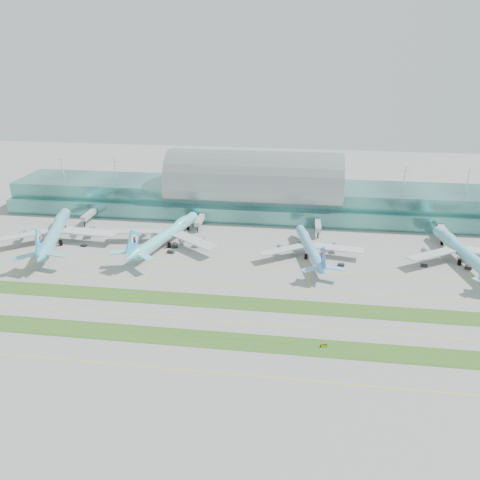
# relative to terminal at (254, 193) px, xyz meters

# --- Properties ---
(ground) EXTENTS (700.00, 700.00, 0.00)m
(ground) POSITION_rel_terminal_xyz_m (-0.01, -128.79, -14.23)
(ground) COLOR gray
(ground) RESTS_ON ground
(terminal) EXTENTS (340.00, 69.10, 36.00)m
(terminal) POSITION_rel_terminal_xyz_m (0.00, 0.00, 0.00)
(terminal) COLOR #3D7A75
(terminal) RESTS_ON ground
(grass_strip_near) EXTENTS (420.00, 12.00, 0.08)m
(grass_strip_near) POSITION_rel_terminal_xyz_m (-0.01, -156.79, -14.19)
(grass_strip_near) COLOR #2D591E
(grass_strip_near) RESTS_ON ground
(grass_strip_far) EXTENTS (420.00, 12.00, 0.08)m
(grass_strip_far) POSITION_rel_terminal_xyz_m (-0.01, -126.79, -14.19)
(grass_strip_far) COLOR #2D591E
(grass_strip_far) RESTS_ON ground
(taxiline_a) EXTENTS (420.00, 0.35, 0.01)m
(taxiline_a) POSITION_rel_terminal_xyz_m (-0.01, -176.79, -14.22)
(taxiline_a) COLOR yellow
(taxiline_a) RESTS_ON ground
(taxiline_b) EXTENTS (420.00, 0.35, 0.01)m
(taxiline_b) POSITION_rel_terminal_xyz_m (-0.01, -142.79, -14.22)
(taxiline_b) COLOR yellow
(taxiline_b) RESTS_ON ground
(taxiline_c) EXTENTS (420.00, 0.35, 0.01)m
(taxiline_c) POSITION_rel_terminal_xyz_m (-0.01, -110.79, -14.22)
(taxiline_c) COLOR yellow
(taxiline_c) RESTS_ON ground
(taxiline_d) EXTENTS (420.00, 0.35, 0.01)m
(taxiline_d) POSITION_rel_terminal_xyz_m (-0.01, -88.79, -14.22)
(taxiline_d) COLOR yellow
(taxiline_d) RESTS_ON ground
(airliner_a) EXTENTS (71.20, 82.56, 23.27)m
(airliner_a) POSITION_rel_terminal_xyz_m (-111.27, -70.76, -7.05)
(airliner_a) COLOR #5BB7C9
(airliner_a) RESTS_ON ground
(airliner_b) EXTENTS (67.91, 78.44, 21.91)m
(airliner_b) POSITION_rel_terminal_xyz_m (-44.24, -63.85, -7.47)
(airliner_b) COLOR #68D9E6
(airliner_b) RESTS_ON ground
(airliner_c) EXTENTS (58.10, 66.85, 18.54)m
(airliner_c) POSITION_rel_terminal_xyz_m (38.65, -70.08, -8.51)
(airliner_c) COLOR #6DB8F1
(airliner_c) RESTS_ON ground
(airliner_d) EXTENTS (65.46, 75.14, 20.77)m
(airliner_d) POSITION_rel_terminal_xyz_m (120.81, -66.55, -7.82)
(airliner_d) COLOR #68CFE6
(airliner_d) RESTS_ON ground
(gse_a) EXTENTS (4.30, 2.83, 1.54)m
(gse_a) POSITION_rel_terminal_xyz_m (-113.96, -82.29, -13.45)
(gse_a) COLOR #C98A0B
(gse_a) RESTS_ON ground
(gse_b) EXTENTS (3.51, 1.92, 1.26)m
(gse_b) POSITION_rel_terminal_xyz_m (-92.52, -74.26, -13.60)
(gse_b) COLOR black
(gse_b) RESTS_ON ground
(gse_c) EXTENTS (4.26, 2.75, 1.56)m
(gse_c) POSITION_rel_terminal_xyz_m (-39.37, -76.65, -13.45)
(gse_c) COLOR black
(gse_c) RESTS_ON ground
(gse_d) EXTENTS (3.80, 2.51, 1.48)m
(gse_d) POSITION_rel_terminal_xyz_m (-39.13, -69.26, -13.49)
(gse_d) COLOR black
(gse_d) RESTS_ON ground
(gse_e) EXTENTS (3.95, 2.69, 1.48)m
(gse_e) POSITION_rel_terminal_xyz_m (42.37, -75.09, -13.49)
(gse_e) COLOR orange
(gse_e) RESTS_ON ground
(gse_f) EXTENTS (3.49, 1.90, 1.44)m
(gse_f) POSITION_rel_terminal_xyz_m (55.55, -81.11, -13.51)
(gse_f) COLOR black
(gse_f) RESTS_ON ground
(gse_g) EXTENTS (3.67, 2.46, 1.33)m
(gse_g) POSITION_rel_terminal_xyz_m (99.50, -75.98, -13.56)
(gse_g) COLOR black
(gse_g) RESTS_ON ground
(gse_h) EXTENTS (3.64, 2.41, 1.39)m
(gse_h) POSITION_rel_terminal_xyz_m (121.77, -76.37, -13.53)
(gse_h) COLOR black
(gse_h) RESTS_ON ground
(taxiway_sign_east) EXTENTS (2.78, 1.06, 1.19)m
(taxiway_sign_east) POSITION_rel_terminal_xyz_m (44.00, -155.91, -13.64)
(taxiway_sign_east) COLOR black
(taxiway_sign_east) RESTS_ON ground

